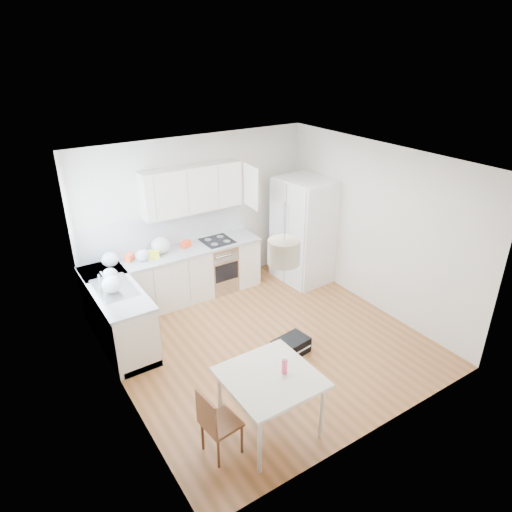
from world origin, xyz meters
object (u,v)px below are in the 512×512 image
Objects in this scene: refrigerator at (304,231)px; dining_chair at (221,421)px; dining_table at (270,382)px; gym_bag at (291,346)px.

dining_chair is (-3.23, -2.70, -0.53)m from refrigerator.
dining_table is 1.56m from gym_bag.
dining_table is 0.66m from dining_chair.
refrigerator reaches higher than gym_bag.
dining_chair reaches higher than dining_table.
dining_table is at bearing -144.11° from gym_bag.
refrigerator is 2.25× the size of dining_chair.
gym_bag is (1.66, 0.97, -0.31)m from dining_chair.
refrigerator is at bearing 40.30° from gym_bag.
refrigerator is 3.79m from dining_table.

